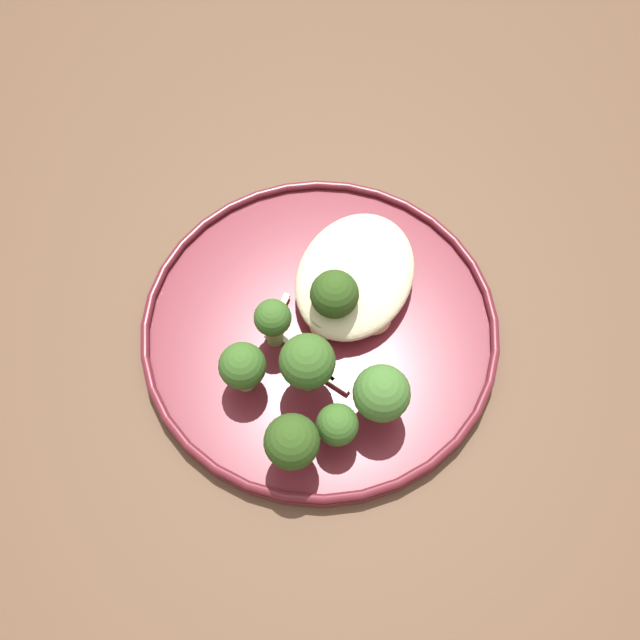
{
  "coord_description": "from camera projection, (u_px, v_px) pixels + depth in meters",
  "views": [
    {
      "loc": [
        0.3,
        0.12,
        1.26
      ],
      "look_at": [
        0.06,
        0.03,
        0.76
      ],
      "focal_mm": 39.42,
      "sensor_mm": 36.0,
      "label": 1
    }
  ],
  "objects": [
    {
      "name": "seared_scallop_large_seared",
      "position": [
        318.0,
        295.0,
        0.57
      ],
      "size": [
        0.03,
        0.03,
        0.01
      ],
      "color": "#DBB77A",
      "rests_on": "dinner_plate"
    },
    {
      "name": "broccoli_floret_right_tilted",
      "position": [
        381.0,
        394.0,
        0.5
      ],
      "size": [
        0.04,
        0.04,
        0.06
      ],
      "color": "#89A356",
      "rests_on": "dinner_plate"
    },
    {
      "name": "seared_scallop_right_edge",
      "position": [
        341.0,
        261.0,
        0.59
      ],
      "size": [
        0.03,
        0.03,
        0.02
      ],
      "color": "beige",
      "rests_on": "dinner_plate"
    },
    {
      "name": "broccoli_floret_split_head",
      "position": [
        243.0,
        367.0,
        0.52
      ],
      "size": [
        0.04,
        0.04,
        0.05
      ],
      "color": "#89A356",
      "rests_on": "dinner_plate"
    },
    {
      "name": "onion_sliver_pale_crescent",
      "position": [
        277.0,
        316.0,
        0.57
      ],
      "size": [
        0.04,
        0.01,
        0.0
      ],
      "primitive_type": "cube",
      "rotation": [
        0.0,
        0.0,
        0.01
      ],
      "color": "silver",
      "rests_on": "dinner_plate"
    },
    {
      "name": "seared_scallop_tilted_round",
      "position": [
        326.0,
        320.0,
        0.56
      ],
      "size": [
        0.03,
        0.03,
        0.02
      ],
      "color": "beige",
      "rests_on": "dinner_plate"
    },
    {
      "name": "ground",
      "position": [
        316.0,
        484.0,
        1.26
      ],
      "size": [
        6.0,
        6.0,
        0.0
      ],
      "primitive_type": "plane",
      "color": "#47423D"
    },
    {
      "name": "broccoli_floret_beside_noodles",
      "position": [
        274.0,
        321.0,
        0.54
      ],
      "size": [
        0.03,
        0.03,
        0.05
      ],
      "color": "#7A994C",
      "rests_on": "dinner_plate"
    },
    {
      "name": "seared_scallop_front_small",
      "position": [
        386.0,
        261.0,
        0.59
      ],
      "size": [
        0.03,
        0.03,
        0.01
      ],
      "color": "#E5C689",
      "rests_on": "dinner_plate"
    },
    {
      "name": "onion_sliver_curled_piece",
      "position": [
        321.0,
        373.0,
        0.55
      ],
      "size": [
        0.02,
        0.05,
        0.0
      ],
      "primitive_type": "cube",
      "rotation": [
        0.0,
        0.0,
        4.47
      ],
      "color": "silver",
      "rests_on": "dinner_plate"
    },
    {
      "name": "dinner_plate",
      "position": [
        320.0,
        327.0,
        0.57
      ],
      "size": [
        0.29,
        0.29,
        0.02
      ],
      "color": "maroon",
      "rests_on": "wooden_dining_table"
    },
    {
      "name": "onion_sliver_long_sliver",
      "position": [
        306.0,
        357.0,
        0.55
      ],
      "size": [
        0.02,
        0.06,
        0.0
      ],
      "primitive_type": "cube",
      "rotation": [
        0.0,
        0.0,
        1.22
      ],
      "color": "silver",
      "rests_on": "dinner_plate"
    },
    {
      "name": "broccoli_floret_near_rim",
      "position": [
        337.0,
        426.0,
        0.5
      ],
      "size": [
        0.03,
        0.03,
        0.04
      ],
      "color": "#7A994C",
      "rests_on": "dinner_plate"
    },
    {
      "name": "seared_scallop_tiny_bay",
      "position": [
        372.0,
        313.0,
        0.56
      ],
      "size": [
        0.03,
        0.03,
        0.01
      ],
      "color": "#E5C689",
      "rests_on": "dinner_plate"
    },
    {
      "name": "noodle_bed",
      "position": [
        355.0,
        275.0,
        0.57
      ],
      "size": [
        0.12,
        0.09,
        0.03
      ],
      "color": "beige",
      "rests_on": "dinner_plate"
    },
    {
      "name": "broccoli_floret_left_leaning",
      "position": [
        334.0,
        296.0,
        0.54
      ],
      "size": [
        0.04,
        0.04,
        0.06
      ],
      "color": "#89A356",
      "rests_on": "dinner_plate"
    },
    {
      "name": "broccoli_floret_tall_stalk",
      "position": [
        292.0,
        443.0,
        0.49
      ],
      "size": [
        0.04,
        0.04,
        0.06
      ],
      "color": "#7A994C",
      "rests_on": "dinner_plate"
    },
    {
      "name": "wooden_dining_table",
      "position": [
        313.0,
        311.0,
        0.68
      ],
      "size": [
        1.4,
        1.0,
        0.74
      ],
      "color": "brown",
      "rests_on": "ground"
    },
    {
      "name": "seared_scallop_rear_pale",
      "position": [
        347.0,
        288.0,
        0.58
      ],
      "size": [
        0.02,
        0.02,
        0.01
      ],
      "color": "#E5C689",
      "rests_on": "dinner_plate"
    },
    {
      "name": "seared_scallop_left_edge",
      "position": [
        377.0,
        279.0,
        0.58
      ],
      "size": [
        0.03,
        0.03,
        0.02
      ],
      "color": "#DBB77A",
      "rests_on": "dinner_plate"
    },
    {
      "name": "broccoli_floret_front_edge",
      "position": [
        307.0,
        362.0,
        0.51
      ],
      "size": [
        0.04,
        0.04,
        0.06
      ],
      "color": "#89A356",
      "rests_on": "dinner_plate"
    }
  ]
}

